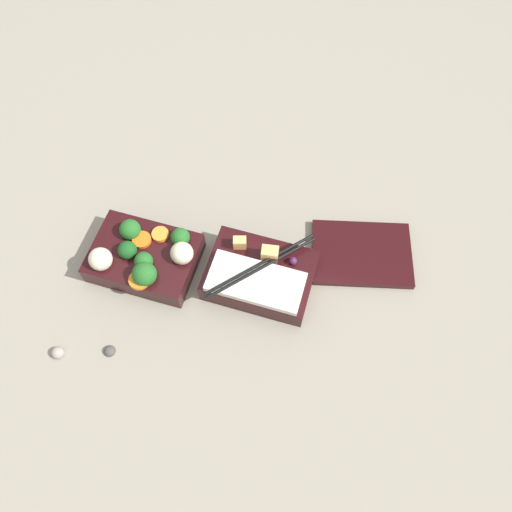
# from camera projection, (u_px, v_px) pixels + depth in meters

# --- Properties ---
(ground_plane) EXTENTS (3.00, 3.00, 0.00)m
(ground_plane) POSITION_uv_depth(u_px,v_px,m) (206.00, 279.00, 0.85)
(ground_plane) COLOR gray
(bento_tray_vegetable) EXTENTS (0.17, 0.13, 0.07)m
(bento_tray_vegetable) POSITION_uv_depth(u_px,v_px,m) (144.00, 258.00, 0.84)
(bento_tray_vegetable) COLOR black
(bento_tray_vegetable) RESTS_ON ground_plane
(bento_tray_rice) EXTENTS (0.17, 0.16, 0.07)m
(bento_tray_rice) POSITION_uv_depth(u_px,v_px,m) (260.00, 275.00, 0.83)
(bento_tray_rice) COLOR black
(bento_tray_rice) RESTS_ON ground_plane
(bento_lid) EXTENTS (0.20, 0.16, 0.01)m
(bento_lid) POSITION_uv_depth(u_px,v_px,m) (362.00, 254.00, 0.87)
(bento_lid) COLOR black
(bento_lid) RESTS_ON ground_plane
(pebble_0) EXTENTS (0.02, 0.02, 0.02)m
(pebble_0) POSITION_uv_depth(u_px,v_px,m) (109.00, 350.00, 0.79)
(pebble_0) COLOR #474442
(pebble_0) RESTS_ON ground_plane
(pebble_1) EXTENTS (0.02, 0.02, 0.02)m
(pebble_1) POSITION_uv_depth(u_px,v_px,m) (58.00, 353.00, 0.79)
(pebble_1) COLOR gray
(pebble_1) RESTS_ON ground_plane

